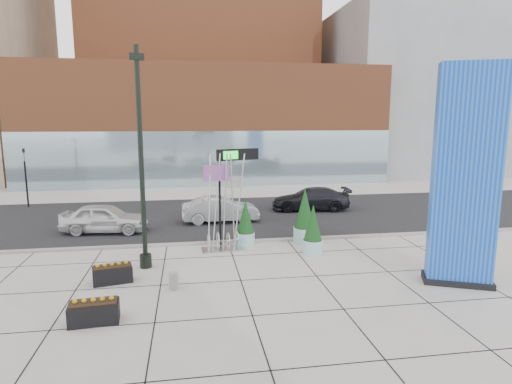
{
  "coord_description": "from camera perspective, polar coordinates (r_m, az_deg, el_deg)",
  "views": [
    {
      "loc": [
        -0.86,
        -16.41,
        6.12
      ],
      "look_at": [
        2.07,
        2.0,
        2.9
      ],
      "focal_mm": 30.0,
      "sensor_mm": 36.0,
      "label": 1
    }
  ],
  "objects": [
    {
      "name": "blue_pylon",
      "position": [
        17.18,
        26.11,
        1.35
      ],
      "size": [
        2.64,
        1.95,
        8.05
      ],
      "rotation": [
        0.0,
        0.0,
        -0.41
      ],
      "color": "#0C3DBA",
      "rests_on": "ground"
    },
    {
      "name": "traffic_signal",
      "position": [
        33.55,
        -28.37,
        2.09
      ],
      "size": [
        0.15,
        0.18,
        4.1
      ],
      "color": "black",
      "rests_on": "ground"
    },
    {
      "name": "curb_edge",
      "position": [
        21.31,
        -6.39,
        -6.78
      ],
      "size": [
        80.0,
        0.3,
        0.12
      ],
      "primitive_type": "cube",
      "color": "gray",
      "rests_on": "ground"
    },
    {
      "name": "overhead_street_sign",
      "position": [
        20.44,
        -2.69,
        3.85
      ],
      "size": [
        2.13,
        0.94,
        4.66
      ],
      "rotation": [
        0.0,
        0.0,
        0.35
      ],
      "color": "black",
      "rests_on": "ground"
    },
    {
      "name": "round_planter_mid",
      "position": [
        19.68,
        7.58,
        -5.12
      ],
      "size": [
        0.91,
        0.91,
        2.28
      ],
      "color": "#92C5C3",
      "rests_on": "ground"
    },
    {
      "name": "ground",
      "position": [
        17.54,
        -5.75,
        -10.67
      ],
      "size": [
        160.0,
        160.0,
        0.0
      ],
      "primitive_type": "plane",
      "color": "#9E9991",
      "rests_on": "ground"
    },
    {
      "name": "building_grey_parking",
      "position": [
        55.44,
        20.45,
        12.18
      ],
      "size": [
        20.0,
        18.0,
        18.0
      ],
      "primitive_type": "cube",
      "color": "slate",
      "rests_on": "ground"
    },
    {
      "name": "box_planter_south",
      "position": [
        14.28,
        -20.79,
        -14.62
      ],
      "size": [
        1.51,
        0.86,
        0.8
      ],
      "rotation": [
        0.0,
        0.0,
        0.09
      ],
      "color": "black",
      "rests_on": "ground"
    },
    {
      "name": "street_asphalt",
      "position": [
        27.12,
        -6.99,
        -3.29
      ],
      "size": [
        80.0,
        12.0,
        0.02
      ],
      "primitive_type": "cube",
      "color": "black",
      "rests_on": "ground"
    },
    {
      "name": "box_planter_north",
      "position": [
        17.26,
        -18.59,
        -10.22
      ],
      "size": [
        1.55,
        1.01,
        0.78
      ],
      "rotation": [
        0.0,
        0.0,
        0.23
      ],
      "color": "black",
      "rests_on": "ground"
    },
    {
      "name": "car_white_west",
      "position": [
        24.55,
        -19.54,
        -3.34
      ],
      "size": [
        4.75,
        2.37,
        1.55
      ],
      "primitive_type": "imported",
      "rotation": [
        0.0,
        0.0,
        1.45
      ],
      "color": "silver",
      "rests_on": "ground"
    },
    {
      "name": "round_planter_east",
      "position": [
        21.34,
        6.49,
        -3.34
      ],
      "size": [
        1.09,
        1.09,
        2.73
      ],
      "color": "#92C5C3",
      "rests_on": "ground"
    },
    {
      "name": "concrete_bollard",
      "position": [
        16.03,
        -10.93,
        -11.57
      ],
      "size": [
        0.33,
        0.33,
        0.65
      ],
      "primitive_type": "cylinder",
      "color": "gray",
      "rests_on": "ground"
    },
    {
      "name": "round_planter_west",
      "position": [
        20.81,
        -1.42,
        -4.26
      ],
      "size": [
        0.9,
        0.9,
        2.25
      ],
      "color": "#92C5C3",
      "rests_on": "ground"
    },
    {
      "name": "tower_glass_front",
      "position": [
        38.83,
        -6.26,
        4.4
      ],
      "size": [
        34.0,
        0.6,
        5.0
      ],
      "primitive_type": "cube",
      "color": "#8CA5B2",
      "rests_on": "ground"
    },
    {
      "name": "lamp_post",
      "position": [
        17.78,
        -14.95,
        1.46
      ],
      "size": [
        0.6,
        0.49,
        8.89
      ],
      "rotation": [
        0.0,
        0.0,
        0.26
      ],
      "color": "black",
      "rests_on": "ground"
    },
    {
      "name": "public_art_sculpture",
      "position": [
        20.08,
        -4.38,
        -4.41
      ],
      "size": [
        2.08,
        1.15,
        4.56
      ],
      "rotation": [
        0.0,
        0.0,
        0.07
      ],
      "color": "silver",
      "rests_on": "ground"
    },
    {
      "name": "tower_podium",
      "position": [
        43.46,
        -6.65,
        8.92
      ],
      "size": [
        34.0,
        10.0,
        11.0
      ],
      "primitive_type": "cube",
      "color": "brown",
      "rests_on": "ground"
    },
    {
      "name": "car_silver_mid",
      "position": [
        25.55,
        -4.78,
        -2.37
      ],
      "size": [
        4.57,
        1.73,
        1.49
      ],
      "primitive_type": "imported",
      "rotation": [
        0.0,
        0.0,
        1.6
      ],
      "color": "#A2A5AA",
      "rests_on": "ground"
    },
    {
      "name": "car_dark_east",
      "position": [
        29.0,
        7.29,
        -0.94
      ],
      "size": [
        5.4,
        2.72,
        1.51
      ],
      "primitive_type": "imported",
      "rotation": [
        0.0,
        0.0,
        -1.69
      ],
      "color": "black",
      "rests_on": "ground"
    }
  ]
}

